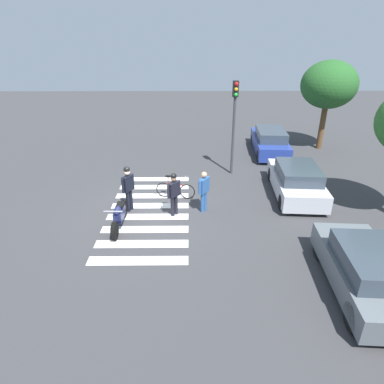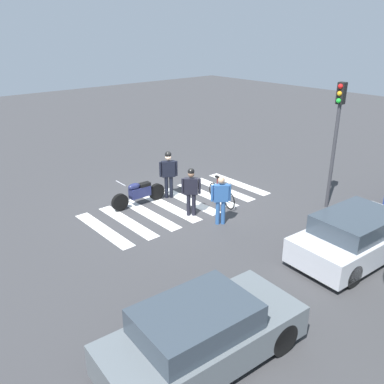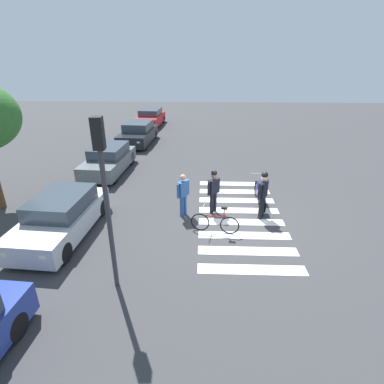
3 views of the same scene
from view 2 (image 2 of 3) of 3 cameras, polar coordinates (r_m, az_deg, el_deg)
ground_plane at (r=15.08m, az=-1.76°, el=-1.67°), size 60.00×60.00×0.00m
police_motorcycle at (r=14.96m, az=-7.38°, el=-0.17°), size 2.20×0.62×1.03m
leaning_bicycle at (r=14.99m, az=4.10°, el=-0.36°), size 0.49×1.64×0.99m
officer_on_foot at (r=13.82m, az=-0.12°, el=0.45°), size 0.50×0.47×1.72m
officer_by_motorcycle at (r=15.30m, az=-3.28°, el=2.93°), size 0.61×0.42×1.83m
pedestrian_bystander at (r=13.26m, az=4.02°, el=-0.80°), size 0.55×0.44×1.64m
crosswalk_stripes at (r=15.08m, az=-1.76°, el=-1.66°), size 6.75×3.08×0.01m
car_silver_sedan at (r=12.38m, az=21.98°, el=-5.66°), size 4.31×2.07×1.36m
car_grey_coupe at (r=8.21m, az=1.41°, el=-19.22°), size 4.16×1.99×1.36m
traffic_light_pole at (r=14.74m, az=19.45°, el=8.55°), size 0.34×0.26×4.39m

